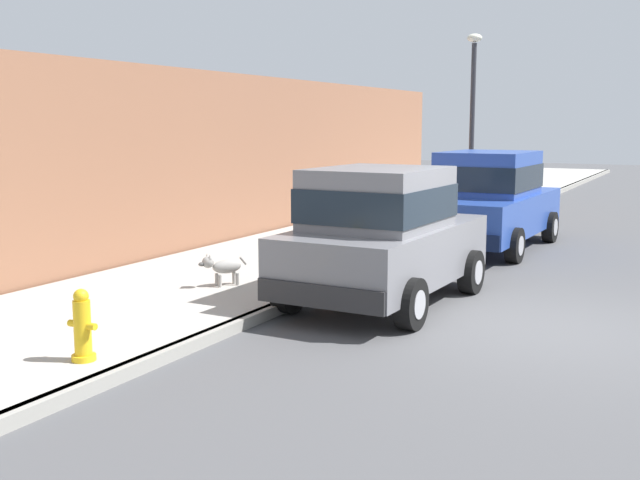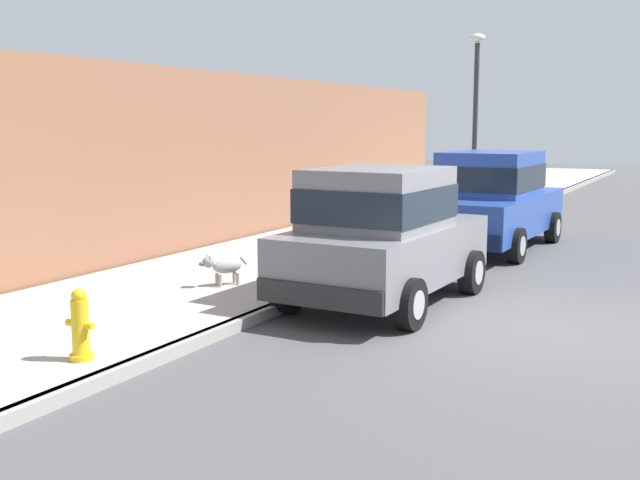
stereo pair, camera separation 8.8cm
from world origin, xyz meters
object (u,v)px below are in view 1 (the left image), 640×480
car_grey_hatchback (382,234)px  car_blue_sedan (489,199)px  fire_hydrant (82,327)px  dog_grey (223,266)px  street_lamp (473,105)px

car_grey_hatchback → car_blue_sedan: bearing=89.9°
car_grey_hatchback → fire_hydrant: car_grey_hatchback is taller
car_grey_hatchback → dog_grey: (-2.24, -0.57, -0.55)m
car_grey_hatchback → dog_grey: 2.38m
car_blue_sedan → street_lamp: bearing=112.2°
car_blue_sedan → car_grey_hatchback: bearing=-90.1°
car_blue_sedan → dog_grey: car_blue_sedan is taller
dog_grey → street_lamp: (0.89, 9.25, 2.48)m
dog_grey → street_lamp: size_ratio=0.15×
fire_hydrant → street_lamp: 13.03m
car_blue_sedan → dog_grey: size_ratio=6.93×
car_blue_sedan → fire_hydrant: 9.61m
car_blue_sedan → dog_grey: (-2.25, -5.93, -0.55)m
car_blue_sedan → street_lamp: size_ratio=1.05×
car_blue_sedan → fire_hydrant: size_ratio=6.41×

